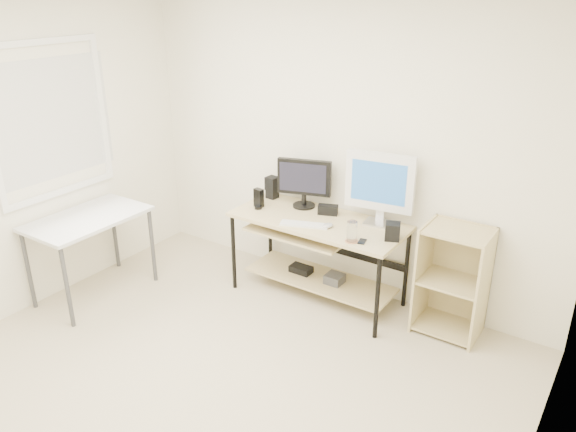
# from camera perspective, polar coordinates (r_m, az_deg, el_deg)

# --- Properties ---
(room) EXTENTS (4.01, 4.01, 2.62)m
(room) POSITION_cam_1_polar(r_m,az_deg,el_deg) (3.45, -12.59, 0.05)
(room) COLOR #C4B697
(room) RESTS_ON ground
(desk) EXTENTS (1.50, 0.65, 0.75)m
(desk) POSITION_cam_1_polar(r_m,az_deg,el_deg) (4.87, 2.82, -2.55)
(desk) COLOR #CCB981
(desk) RESTS_ON ground
(side_table) EXTENTS (0.60, 1.00, 0.75)m
(side_table) POSITION_cam_1_polar(r_m,az_deg,el_deg) (5.14, -19.63, -0.90)
(side_table) COLOR silver
(side_table) RESTS_ON ground
(shelf_unit) EXTENTS (0.50, 0.40, 0.90)m
(shelf_unit) POSITION_cam_1_polar(r_m,az_deg,el_deg) (4.63, 16.49, -6.18)
(shelf_unit) COLOR #CAB97E
(shelf_unit) RESTS_ON ground
(black_monitor) EXTENTS (0.47, 0.20, 0.44)m
(black_monitor) POSITION_cam_1_polar(r_m,az_deg,el_deg) (4.94, 1.64, 3.66)
(black_monitor) COLOR black
(black_monitor) RESTS_ON desk
(white_imac) EXTENTS (0.57, 0.18, 0.61)m
(white_imac) POSITION_cam_1_polar(r_m,az_deg,el_deg) (4.60, 9.30, 3.25)
(white_imac) COLOR silver
(white_imac) RESTS_ON desk
(keyboard) EXTENTS (0.42, 0.24, 0.01)m
(keyboard) POSITION_cam_1_polar(r_m,az_deg,el_deg) (4.64, 1.67, -0.88)
(keyboard) COLOR silver
(keyboard) RESTS_ON desk
(mouse) EXTENTS (0.09, 0.12, 0.04)m
(mouse) POSITION_cam_1_polar(r_m,az_deg,el_deg) (4.60, 4.04, -0.98)
(mouse) COLOR #B7B7BC
(mouse) RESTS_ON desk
(center_speaker) EXTENTS (0.19, 0.13, 0.09)m
(center_speaker) POSITION_cam_1_polar(r_m,az_deg,el_deg) (4.86, 4.07, 0.64)
(center_speaker) COLOR black
(center_speaker) RESTS_ON desk
(speaker_left) EXTENTS (0.11, 0.11, 0.20)m
(speaker_left) POSITION_cam_1_polar(r_m,az_deg,el_deg) (5.20, -1.62, 2.97)
(speaker_left) COLOR black
(speaker_left) RESTS_ON desk
(speaker_right) EXTENTS (0.15, 0.15, 0.14)m
(speaker_right) POSITION_cam_1_polar(r_m,az_deg,el_deg) (4.44, 10.57, -1.54)
(speaker_right) COLOR black
(speaker_right) RESTS_ON desk
(audio_controller) EXTENTS (0.09, 0.06, 0.17)m
(audio_controller) POSITION_cam_1_polar(r_m,az_deg,el_deg) (5.01, -2.99, 1.86)
(audio_controller) COLOR black
(audio_controller) RESTS_ON desk
(volume_puck) EXTENTS (0.08, 0.08, 0.03)m
(volume_puck) POSITION_cam_1_polar(r_m,az_deg,el_deg) (4.98, -3.04, 0.89)
(volume_puck) COLOR black
(volume_puck) RESTS_ON desk
(smartphone) EXTENTS (0.07, 0.11, 0.01)m
(smartphone) POSITION_cam_1_polar(r_m,az_deg,el_deg) (4.39, 7.54, -2.58)
(smartphone) COLOR black
(smartphone) RESTS_ON desk
(coaster) EXTENTS (0.14, 0.14, 0.01)m
(coaster) POSITION_cam_1_polar(r_m,az_deg,el_deg) (4.39, 6.47, -2.54)
(coaster) COLOR #AC744E
(coaster) RESTS_ON desk
(drinking_glass) EXTENTS (0.11, 0.11, 0.16)m
(drinking_glass) POSITION_cam_1_polar(r_m,az_deg,el_deg) (4.35, 6.52, -1.54)
(drinking_glass) COLOR white
(drinking_glass) RESTS_ON coaster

